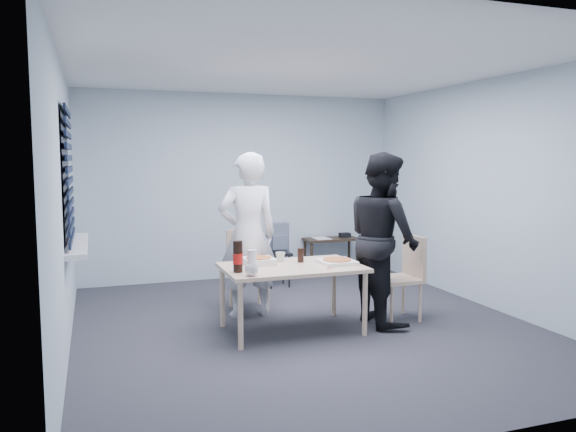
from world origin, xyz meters
name	(u,v)px	position (x,y,z in m)	size (l,w,h in m)	color
room	(71,187)	(-2.20, 0.40, 1.44)	(5.00, 5.00, 5.00)	#302F35
dining_table	(292,272)	(-0.19, -0.12, 0.60)	(1.35, 0.86, 0.66)	beige
chair_far	(247,263)	(-0.37, 0.89, 0.51)	(0.42, 0.42, 0.89)	beige
chair_right	(405,271)	(1.10, -0.10, 0.51)	(0.42, 0.42, 0.89)	beige
person_white	(248,235)	(-0.45, 0.54, 0.89)	(0.65, 0.42, 1.77)	white
person_black	(383,238)	(0.81, -0.13, 0.89)	(0.86, 0.47, 1.77)	black
side_table	(331,243)	(1.28, 2.28, 0.45)	(0.80, 0.36, 0.53)	#342519
stool	(277,260)	(0.29, 1.78, 0.35)	(0.33, 0.33, 0.46)	black
backpack	(278,238)	(0.29, 1.76, 0.65)	(0.28, 0.21, 0.39)	slate
pizza_box_a	(259,261)	(-0.47, 0.06, 0.69)	(0.29, 0.29, 0.07)	white
pizza_box_b	(337,261)	(0.27, -0.17, 0.68)	(0.33, 0.33, 0.05)	white
mug_a	(252,270)	(-0.69, -0.45, 0.71)	(0.12, 0.12, 0.10)	silver
mug_b	(280,257)	(-0.22, 0.14, 0.70)	(0.10, 0.10, 0.09)	silver
cola_glass	(301,255)	(-0.04, 0.02, 0.73)	(0.06, 0.06, 0.14)	black
soda_bottle	(238,257)	(-0.76, -0.25, 0.80)	(0.09, 0.09, 0.29)	black
plastic_cups	(252,261)	(-0.63, -0.26, 0.76)	(0.09, 0.09, 0.20)	silver
rubber_band	(330,269)	(0.10, -0.39, 0.66)	(0.06, 0.06, 0.00)	red
papers	(321,238)	(1.13, 2.29, 0.54)	(0.22, 0.30, 0.00)	white
black_box	(345,235)	(1.50, 2.28, 0.57)	(0.16, 0.11, 0.07)	black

